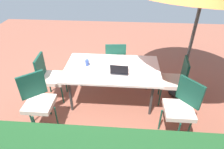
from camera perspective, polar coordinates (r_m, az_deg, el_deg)
name	(u,v)px	position (r m, az deg, el deg)	size (l,w,h in m)	color
ground_plane	(112,99)	(4.12, 0.00, -7.21)	(10.00, 10.00, 0.02)	#935442
dining_table	(112,70)	(3.68, 0.00, 1.30)	(1.81, 1.08, 0.76)	silver
chair_south	(115,59)	(4.38, 1.00, 4.61)	(0.47, 0.48, 0.98)	beige
chair_west	(175,79)	(3.90, 18.17, -1.33)	(0.48, 0.47, 0.98)	beige
chair_northeast	(38,99)	(3.48, -21.21, -6.81)	(0.58, 0.59, 0.98)	beige
chair_east	(50,76)	(4.00, -18.01, -0.33)	(0.48, 0.46, 0.98)	beige
chair_northwest	(182,106)	(3.33, 19.97, -8.67)	(0.59, 0.59, 0.98)	beige
laptop	(119,71)	(3.48, 2.22, 1.06)	(0.34, 0.27, 0.21)	#2D2D33
cup	(87,63)	(3.74, -7.39, 3.51)	(0.07, 0.07, 0.12)	#334C99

